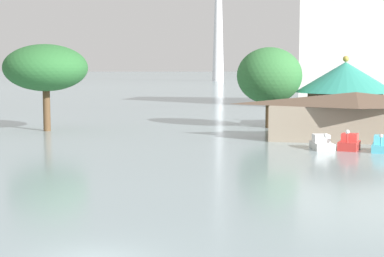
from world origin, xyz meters
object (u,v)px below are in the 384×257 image
pedal_boat_white (322,143)px  shoreline_tree_mid (269,76)px  pedal_boat_cyan (382,145)px  boathouse (355,115)px  green_roof_pavilion (345,90)px  shoreline_tree_tall_left (46,68)px  pedal_boat_red (349,143)px

pedal_boat_white → shoreline_tree_mid: bearing=-175.3°
shoreline_tree_mid → pedal_boat_cyan: bearing=-58.9°
pedal_boat_white → boathouse: boathouse is taller
pedal_boat_cyan → green_roof_pavilion: 20.61m
green_roof_pavilion → boathouse: bearing=-87.7°
green_roof_pavilion → shoreline_tree_tall_left: size_ratio=1.22×
pedal_boat_red → shoreline_tree_mid: 20.16m
pedal_boat_white → green_roof_pavilion: bearing=158.1°
pedal_boat_cyan → shoreline_tree_tall_left: (-34.60, 9.44, 6.41)m
boathouse → green_roof_pavilion: size_ratio=1.50×
pedal_boat_cyan → boathouse: boathouse is taller
pedal_boat_white → boathouse: bearing=141.6°
pedal_boat_red → green_roof_pavilion: green_roof_pavilion is taller
pedal_boat_red → pedal_boat_cyan: pedal_boat_red is taller
green_roof_pavilion → pedal_boat_cyan: bearing=-83.6°
shoreline_tree_mid → pedal_boat_red: bearing=-64.8°
pedal_boat_cyan → shoreline_tree_mid: size_ratio=0.33×
pedal_boat_red → shoreline_tree_tall_left: (-31.99, 8.98, 6.37)m
pedal_boat_cyan → shoreline_tree_mid: 21.76m
boathouse → shoreline_tree_tall_left: bearing=176.8°
pedal_boat_white → pedal_boat_red: size_ratio=1.19×
pedal_boat_red → shoreline_tree_tall_left: shoreline_tree_tall_left is taller
shoreline_tree_tall_left → boathouse: bearing=-3.2°
pedal_boat_white → shoreline_tree_tall_left: bearing=-120.8°
pedal_boat_cyan → green_roof_pavilion: size_ratio=0.26×
pedal_boat_red → boathouse: boathouse is taller
pedal_boat_red → boathouse: size_ratio=0.15×
boathouse → green_roof_pavilion: bearing=92.3°
pedal_boat_white → pedal_boat_cyan: pedal_boat_cyan is taller
boathouse → shoreline_tree_mid: bearing=131.1°
pedal_boat_red → shoreline_tree_mid: size_ratio=0.29×
pedal_boat_white → green_roof_pavilion: size_ratio=0.27×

